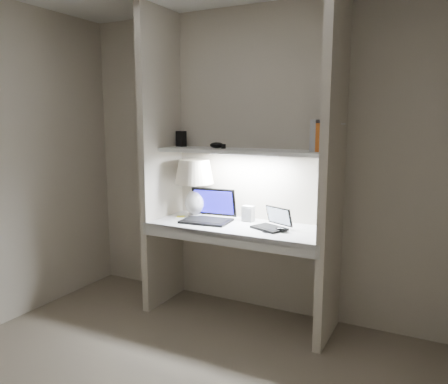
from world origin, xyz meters
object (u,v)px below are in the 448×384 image
Objects in this scene: speaker at (248,214)px; book_row at (327,137)px; table_lamp at (194,178)px; laptop_main at (209,214)px; laptop_netbook at (273,224)px.

speaker is 0.56× the size of book_row.
table_lamp is 1.18× the size of laptop_main.
speaker is 0.90m from book_row.
laptop_main is 0.32m from speaker.
laptop_main reaches higher than laptop_netbook.
laptop_main is at bearing -154.89° from speaker.
speaker is at bearing 15.39° from laptop_main.
laptop_netbook is at bearing -7.48° from laptop_main.
laptop_main is 1.14m from book_row.
book_row is at bearing 0.37° from laptop_main.
laptop_netbook is 2.42× the size of speaker.
book_row reaches higher than table_lamp.
laptop_main is at bearing -173.96° from book_row.
book_row reaches higher than laptop_netbook.
laptop_netbook is at bearing -22.78° from speaker.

